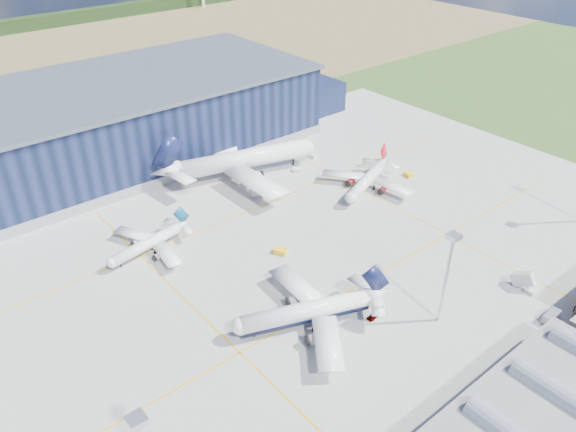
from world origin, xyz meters
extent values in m
plane|color=#2A4A1B|center=(0.00, 0.00, 0.00)|extent=(600.00, 600.00, 0.00)
cube|color=gray|center=(0.00, 10.00, 0.03)|extent=(220.00, 160.00, 0.06)
cube|color=#DDA70B|center=(0.00, -10.00, 0.07)|extent=(180.00, 0.40, 0.02)
cube|color=#DDA70B|center=(0.00, 35.00, 0.07)|extent=(180.00, 0.40, 0.02)
cube|color=#DDA70B|center=(-30.00, 10.00, 0.07)|extent=(0.40, 120.00, 0.02)
cube|color=#DDA70B|center=(40.00, 10.00, 0.07)|extent=(0.40, 120.00, 0.02)
cube|color=brown|center=(0.00, 220.00, 0.00)|extent=(600.00, 220.00, 0.01)
cube|color=black|center=(0.00, 95.00, 12.50)|extent=(120.00, 60.00, 25.00)
cube|color=gray|center=(0.00, 95.00, 1.60)|extent=(121.00, 61.00, 3.20)
cube|color=#4D5561|center=(0.00, 95.00, 25.50)|extent=(122.00, 62.00, 1.20)
cube|color=black|center=(72.00, 90.00, 6.00)|extent=(24.00, 30.00, 12.00)
cylinder|color=gray|center=(4.00, -60.00, 6.40)|extent=(4.40, 18.00, 4.40)
cube|color=silver|center=(-60.00, -30.00, 22.50)|extent=(2.60, 2.60, 1.00)
cylinder|color=silver|center=(10.00, -30.00, 11.00)|extent=(0.70, 0.70, 22.00)
cube|color=silver|center=(10.00, -30.00, 22.50)|extent=(2.60, 2.60, 1.00)
cube|color=yellow|center=(-1.16, 12.35, 0.71)|extent=(3.39, 3.99, 1.42)
cube|color=silver|center=(29.21, -46.00, 1.07)|extent=(5.04, 2.45, 2.14)
cube|color=silver|center=(43.67, 49.86, 0.64)|extent=(2.08, 3.03, 1.28)
cube|color=yellow|center=(58.41, 19.32, 0.70)|extent=(2.91, 3.67, 1.40)
cube|color=silver|center=(32.47, 45.33, 0.62)|extent=(3.33, 3.40, 1.24)
cube|color=silver|center=(34.67, -35.48, 1.61)|extent=(2.90, 5.31, 3.22)
imported|color=#99999E|center=(-0.52, -20.27, 0.63)|extent=(3.84, 1.85, 1.27)
camera|label=1|loc=(-75.91, -81.41, 85.59)|focal=35.00mm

